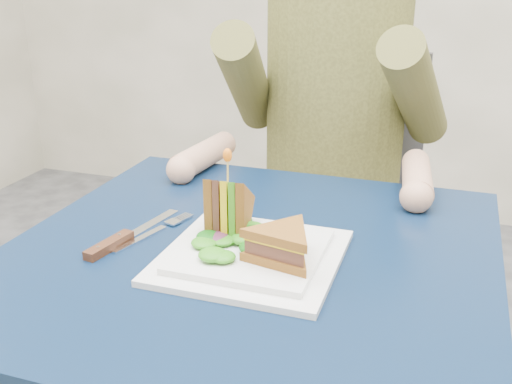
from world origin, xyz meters
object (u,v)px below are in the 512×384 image
(table, at_px, (250,293))
(chair, at_px, (337,198))
(sandwich_upright, at_px, (228,211))
(plate, at_px, (252,254))
(fork, at_px, (152,233))
(diner, at_px, (335,68))
(sandwich_flat, at_px, (283,245))
(knife, at_px, (118,241))

(table, xyz_separation_m, chair, (0.00, 0.73, -0.11))
(table, relative_size, sandwich_upright, 5.12)
(plate, relative_size, sandwich_upright, 1.78)
(chair, bearing_deg, fork, -103.07)
(table, bearing_deg, sandwich_upright, 166.15)
(plate, xyz_separation_m, fork, (-0.19, 0.03, -0.01))
(chair, distance_m, sandwich_upright, 0.76)
(table, xyz_separation_m, diner, (-0.00, 0.62, 0.26))
(table, distance_m, chair, 0.74)
(table, height_order, sandwich_upright, sandwich_upright)
(sandwich_upright, bearing_deg, plate, -39.85)
(chair, height_order, plate, chair)
(diner, bearing_deg, sandwich_flat, -84.06)
(diner, distance_m, plate, 0.68)
(table, relative_size, chair, 0.81)
(diner, relative_size, plate, 2.87)
(plate, bearing_deg, knife, -175.40)
(chair, height_order, knife, chair)
(table, xyz_separation_m, plate, (0.02, -0.04, 0.09))
(diner, bearing_deg, fork, -105.34)
(sandwich_upright, bearing_deg, fork, -174.68)
(chair, bearing_deg, plate, -88.84)
(plate, height_order, sandwich_flat, sandwich_flat)
(sandwich_upright, bearing_deg, chair, 86.94)
(table, distance_m, plate, 0.10)
(table, height_order, diner, diner)
(table, height_order, chair, chair)
(chair, bearing_deg, table, -90.00)
(sandwich_upright, bearing_deg, diner, 86.37)
(sandwich_flat, distance_m, sandwich_upright, 0.13)
(chair, distance_m, diner, 0.39)
(sandwich_upright, relative_size, fork, 0.83)
(sandwich_flat, bearing_deg, diner, 95.94)
(table, height_order, sandwich_flat, sandwich_flat)
(table, relative_size, plate, 2.88)
(chair, height_order, fork, chair)
(chair, height_order, diner, diner)
(diner, xyz_separation_m, sandwich_upright, (-0.04, -0.61, -0.13))
(fork, height_order, knife, knife)
(diner, distance_m, knife, 0.72)
(plate, bearing_deg, sandwich_upright, 140.15)
(diner, bearing_deg, chair, 90.00)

